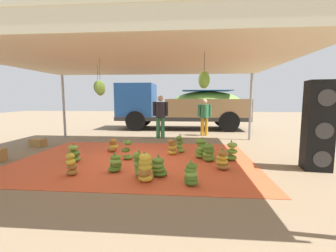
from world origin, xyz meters
TOP-DOWN VIEW (x-y plane):
  - ground_plane at (0.00, 3.00)m, footprint 40.00×40.00m
  - tarp_orange at (0.00, 0.00)m, footprint 6.11×4.45m
  - tent_canopy at (-0.00, -0.09)m, footprint 8.00×7.00m
  - banana_bunch_0 at (0.78, -1.30)m, footprint 0.43×0.43m
  - banana_bunch_1 at (-1.06, -1.41)m, footprint 0.32×0.34m
  - banana_bunch_2 at (-0.89, 0.79)m, footprint 0.37×0.37m
  - banana_bunch_3 at (-0.23, -0.04)m, footprint 0.35×0.33m
  - banana_bunch_4 at (0.93, 0.59)m, footprint 0.37×0.35m
  - banana_bunch_5 at (1.45, -1.72)m, footprint 0.37×0.39m
  - banana_bunch_6 at (0.37, -1.34)m, footprint 0.34×0.33m
  - banana_bunch_7 at (2.52, 0.09)m, footprint 0.39×0.40m
  - banana_bunch_8 at (1.75, 0.29)m, footprint 0.48×0.48m
  - banana_bunch_9 at (1.14, 0.85)m, footprint 0.33×0.31m
  - banana_bunch_10 at (1.92, -0.05)m, footprint 0.44×0.44m
  - banana_bunch_11 at (-0.22, -1.07)m, footprint 0.39×0.39m
  - banana_bunch_12 at (0.55, -1.63)m, footprint 0.41×0.42m
  - banana_bunch_13 at (2.17, -0.70)m, footprint 0.42×0.42m
  - banana_bunch_14 at (-1.52, -0.40)m, footprint 0.35×0.35m
  - cargo_truck_main at (0.90, 6.45)m, footprint 6.82×2.34m
  - worker_0 at (2.09, 4.22)m, footprint 0.58×0.36m
  - worker_1 at (0.25, 3.40)m, footprint 0.64×0.39m
  - speaker_stack at (4.31, -0.48)m, footprint 0.64×0.59m
  - crate_1 at (-3.71, 1.39)m, footprint 0.55×0.42m

SIDE VIEW (x-z plane):
  - ground_plane at x=0.00m, z-range 0.00..0.00m
  - tarp_orange at x=0.00m, z-range 0.00..0.01m
  - crate_1 at x=-3.71m, z-range 0.00..0.26m
  - banana_bunch_11 at x=-0.22m, z-range -0.03..0.40m
  - banana_bunch_0 at x=0.78m, z-range -0.03..0.43m
  - banana_bunch_5 at x=1.45m, z-range -0.03..0.44m
  - banana_bunch_2 at x=-0.89m, z-range -0.02..0.43m
  - banana_bunch_14 at x=-1.52m, z-range -0.03..0.45m
  - banana_bunch_13 at x=2.17m, z-range -0.03..0.47m
  - banana_bunch_10 at x=1.92m, z-range -0.02..0.47m
  - banana_bunch_4 at x=0.93m, z-range -0.03..0.47m
  - banana_bunch_7 at x=2.52m, z-range -0.03..0.50m
  - banana_bunch_1 at x=-1.06m, z-range -0.03..0.50m
  - banana_bunch_3 at x=-0.23m, z-range -0.04..0.52m
  - banana_bunch_9 at x=1.14m, z-range -0.03..0.53m
  - banana_bunch_6 at x=0.37m, z-range -0.03..0.53m
  - banana_bunch_8 at x=1.75m, z-range -0.03..0.54m
  - banana_bunch_12 at x=0.55m, z-range -0.03..0.57m
  - worker_0 at x=2.09m, z-range 0.13..1.73m
  - speaker_stack at x=4.31m, z-range 0.00..2.02m
  - worker_1 at x=0.25m, z-range 0.15..1.89m
  - cargo_truck_main at x=0.90m, z-range 0.06..2.46m
  - tent_canopy at x=0.00m, z-range 1.24..3.89m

